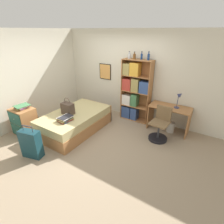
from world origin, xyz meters
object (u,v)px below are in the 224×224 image
desk_lamp (180,97)px  magazine_pile_on_dresser (22,107)px  bed (76,121)px  dresser (24,121)px  waste_bin (171,127)px  book_stack_on_bed (65,119)px  bottle_blue (149,57)px  handbag (68,108)px  bottle_brown (134,56)px  bookcase (134,91)px  bottle_clear (142,56)px  suitcase (31,144)px  bottle_green (129,56)px  desk_chair (159,129)px  desk (169,114)px

desk_lamp → magazine_pile_on_dresser: bearing=-146.7°
bed → dresser: (-1.01, -0.86, 0.10)m
dresser → waste_bin: size_ratio=2.58×
book_stack_on_bed → bottle_blue: size_ratio=1.72×
bed → handbag: bearing=-125.2°
book_stack_on_bed → desk_lamp: 2.92m
dresser → bottle_brown: size_ratio=3.61×
bottle_brown → desk_lamp: size_ratio=0.45×
bookcase → waste_bin: size_ratio=6.54×
bottle_clear → waste_bin: bottle_clear is taller
magazine_pile_on_dresser → bottle_brown: (2.02, 2.26, 1.13)m
suitcase → bed: bearing=89.5°
book_stack_on_bed → bottle_green: size_ratio=2.02×
book_stack_on_bed → bottle_brown: bottle_brown is taller
dresser → bottle_brown: (2.02, 2.29, 1.54)m
magazine_pile_on_dresser → desk_lamp: size_ratio=0.85×
bed → bottle_clear: 2.53m
bottle_green → desk_chair: (1.28, -0.69, -1.62)m
bookcase → desk: bearing=-5.1°
bottle_brown → desk_chair: 2.07m
handbag → bookcase: 1.97m
waste_bin → book_stack_on_bed: bearing=-140.5°
desk → desk_lamp: desk_lamp is taller
bottle_clear → bottle_brown: bearing=-160.5°
bottle_blue → desk_chair: bottle_blue is taller
magazine_pile_on_dresser → desk: magazine_pile_on_dresser is taller
bottle_brown → desk: (1.17, -0.08, -1.42)m
bed → desk_lamp: (2.35, 1.38, 0.74)m
magazine_pile_on_dresser → dresser: bearing=-88.6°
dresser → magazine_pile_on_dresser: size_ratio=1.91×
desk_lamp → bottle_clear: bearing=174.3°
waste_bin → bottle_green: bearing=173.0°
bottle_brown → bottle_clear: bottle_clear is taller
bottle_brown → waste_bin: 2.17m
bookcase → bed: bearing=-125.3°
bottle_clear → desk: 1.73m
bottle_blue → waste_bin: (0.88, -0.18, -1.77)m
bookcase → desk_chair: bearing=-31.5°
magazine_pile_on_dresser → bottle_clear: bearing=46.5°
suitcase → bottle_blue: bearing=63.7°
handbag → desk_lamp: (2.45, 1.52, 0.32)m
magazine_pile_on_dresser → bed: bearing=39.2°
bottle_clear → desk_chair: bearing=-37.4°
magazine_pile_on_dresser → desk_chair: 3.56m
magazine_pile_on_dresser → desk_lamp: (3.37, 2.21, 0.24)m
suitcase → waste_bin: bearing=49.4°
bottle_green → dresser: bearing=-128.2°
handbag → bottle_green: size_ratio=2.35×
handbag → magazine_pile_on_dresser: handbag is taller
dresser → desk_chair: bearing=27.9°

